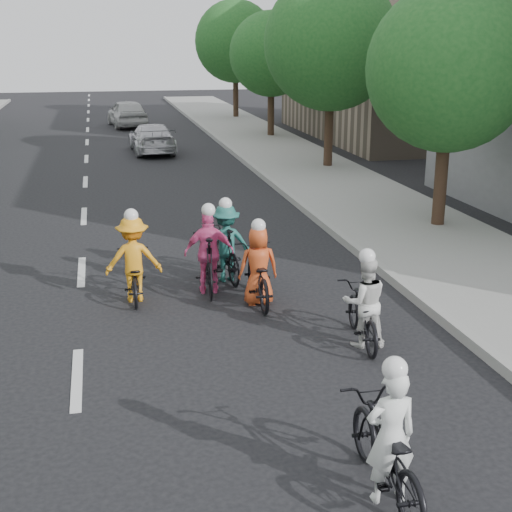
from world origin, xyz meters
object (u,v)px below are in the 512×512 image
object	(u,v)px
cyclist_2	(387,448)
cyclist_4	(363,310)
follow_car_lead	(152,138)
cyclist_3	(258,273)
cyclist_5	(226,248)
cyclist_1	(134,267)
follow_car_trail	(127,113)
cyclist_0	(209,259)

from	to	relation	value
cyclist_2	cyclist_4	distance (m)	3.94
cyclist_4	follow_car_lead	world-z (taller)	cyclist_4
cyclist_3	follow_car_lead	xyz separation A→B (m)	(-0.44, 18.63, 0.04)
cyclist_3	cyclist_4	size ratio (longest dim) A/B	1.07
cyclist_4	cyclist_5	distance (m)	3.91
cyclist_1	follow_car_trail	xyz separation A→B (m)	(1.18, 27.77, 0.11)
cyclist_3	follow_car_lead	world-z (taller)	cyclist_3
cyclist_1	follow_car_trail	size ratio (longest dim) A/B	0.40
cyclist_2	cyclist_5	world-z (taller)	cyclist_5
cyclist_3	cyclist_5	size ratio (longest dim) A/B	1.03
cyclist_3	follow_car_trail	xyz separation A→B (m)	(-1.01, 28.42, 0.18)
cyclist_5	cyclist_0	bearing A→B (deg)	48.41
cyclist_5	cyclist_4	bearing A→B (deg)	106.32
cyclist_5	follow_car_lead	xyz separation A→B (m)	(-0.10, 17.21, -0.05)
cyclist_3	cyclist_4	xyz separation A→B (m)	(1.21, -2.16, -0.01)
cyclist_1	follow_car_lead	world-z (taller)	cyclist_1
cyclist_0	cyclist_3	world-z (taller)	cyclist_0
cyclist_1	cyclist_4	xyz separation A→B (m)	(3.40, -2.81, -0.07)
cyclist_2	cyclist_0	bearing A→B (deg)	-82.91
cyclist_0	cyclist_3	bearing A→B (deg)	139.71
cyclist_0	cyclist_2	distance (m)	6.78
cyclist_4	cyclist_5	size ratio (longest dim) A/B	0.96
cyclist_1	cyclist_5	world-z (taller)	cyclist_1
cyclist_2	cyclist_4	world-z (taller)	cyclist_2
cyclist_1	cyclist_5	bearing A→B (deg)	-155.28
cyclist_0	cyclist_1	bearing A→B (deg)	11.44
cyclist_4	follow_car_trail	distance (m)	30.66
cyclist_3	follow_car_lead	bearing A→B (deg)	-86.39
cyclist_2	follow_car_lead	world-z (taller)	cyclist_2
cyclist_3	cyclist_4	distance (m)	2.48
cyclist_1	cyclist_3	bearing A→B (deg)	165.50
cyclist_0	cyclist_5	size ratio (longest dim) A/B	1.03
cyclist_3	cyclist_1	bearing A→B (deg)	-14.24
cyclist_4	follow_car_lead	size ratio (longest dim) A/B	0.43
follow_car_lead	cyclist_5	bearing A→B (deg)	88.04
cyclist_4	follow_car_trail	size ratio (longest dim) A/B	0.41
cyclist_3	follow_car_trail	size ratio (longest dim) A/B	0.44
cyclist_0	follow_car_trail	world-z (taller)	cyclist_0
follow_car_lead	follow_car_trail	bearing A→B (deg)	-88.96
cyclist_1	follow_car_lead	xyz separation A→B (m)	(1.75, 17.99, -0.02)
cyclist_0	cyclist_5	bearing A→B (deg)	-119.01
cyclist_0	cyclist_5	xyz separation A→B (m)	(0.43, 0.63, 0.00)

